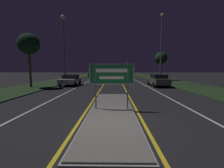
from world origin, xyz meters
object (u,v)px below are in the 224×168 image
car_approaching_1 (99,76)px  car_approaching_2 (92,74)px  car_receding_0 (158,80)px  car_receding_2 (124,74)px  car_receding_1 (126,76)px  car_approaching_0 (71,80)px  streetlight_left_near (64,38)px  streetlight_right_near (161,42)px  highway_sign (112,76)px

car_approaching_1 → car_approaching_2: bearing=104.5°
car_approaching_2 → car_receding_0: bearing=-64.3°
car_receding_0 → car_receding_2: bearing=97.5°
car_receding_2 → car_approaching_2: size_ratio=1.02×
car_receding_1 → car_approaching_2: car_receding_1 is taller
car_approaching_1 → car_approaching_2: size_ratio=1.00×
car_receding_0 → car_approaching_0: car_receding_0 is taller
car_approaching_1 → car_receding_0: bearing=-54.8°
car_receding_1 → car_approaching_1: (-5.23, 1.97, -0.01)m
streetlight_left_near → streetlight_right_near: (12.81, 1.27, -0.33)m
streetlight_left_near → car_approaching_1: 12.63m
car_receding_2 → highway_sign: bearing=-95.1°
streetlight_left_near → car_approaching_2: (0.22, 23.18, -5.32)m
car_receding_0 → car_approaching_2: (-11.63, 24.22, -0.05)m
streetlight_right_near → car_approaching_1: streetlight_right_near is taller
streetlight_left_near → streetlight_right_near: bearing=5.7°
car_receding_2 → car_approaching_2: (-8.89, 3.42, 0.02)m
car_receding_1 → car_approaching_2: bearing=120.6°
car_approaching_0 → car_approaching_2: size_ratio=0.97×
streetlight_left_near → car_receding_1: bearing=46.2°
highway_sign → streetlight_left_near: (-6.29, 11.88, 4.26)m
car_receding_1 → car_approaching_0: car_receding_1 is taller
highway_sign → car_approaching_2: bearing=99.8°
car_approaching_0 → car_approaching_1: bearing=76.9°
streetlight_right_near → car_receding_1: streetlight_right_near is taller
streetlight_right_near → car_receding_1: size_ratio=2.01×
highway_sign → car_receding_1: highway_sign is taller
streetlight_right_near → car_approaching_0: size_ratio=2.24×
car_receding_0 → highway_sign: bearing=-117.2°
car_receding_2 → car_receding_1: bearing=-92.6°
streetlight_right_near → car_approaching_0: bearing=-172.9°
highway_sign → car_approaching_0: size_ratio=0.57×
car_receding_0 → car_approaching_0: (-11.06, 0.82, -0.05)m
car_receding_1 → car_receding_2: 10.79m
highway_sign → car_receding_2: (2.82, 31.63, -1.09)m
streetlight_left_near → car_receding_0: bearing=-5.0°
streetlight_right_near → car_receding_0: streetlight_right_near is taller
streetlight_right_near → car_receding_1: (-4.19, 7.70, -4.97)m
streetlight_left_near → car_approaching_0: size_ratio=2.10×
car_approaching_1 → car_approaching_0: bearing=-103.1°
highway_sign → car_receding_0: 12.22m
car_approaching_1 → car_approaching_2: 12.64m
streetlight_left_near → streetlight_right_near: 12.88m
car_receding_0 → car_approaching_0: bearing=175.8°
car_approaching_0 → car_approaching_2: (-0.57, 23.41, 0.00)m
car_receding_1 → car_approaching_2: (-8.40, 14.21, -0.02)m
streetlight_right_near → car_approaching_1: bearing=134.2°
car_approaching_0 → car_approaching_1: 11.47m
streetlight_right_near → car_receding_0: 5.54m
car_receding_2 → car_approaching_1: (-5.72, -8.81, 0.03)m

